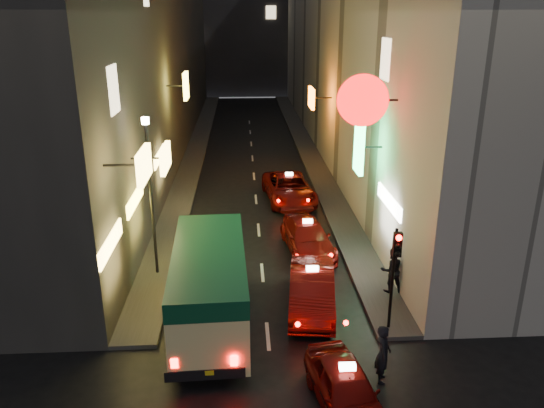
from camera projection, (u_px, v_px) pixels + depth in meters
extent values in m
cube|color=#3B3835|center=(138.00, 27.00, 37.71)|extent=(6.00, 52.00, 18.00)
cube|color=#FFD059|center=(144.00, 165.00, 16.35)|extent=(0.18, 1.79, 0.98)
cube|color=#FFD059|center=(165.00, 158.00, 20.41)|extent=(0.18, 1.93, 0.95)
cube|color=yellow|center=(186.00, 86.00, 30.31)|extent=(0.18, 1.54, 1.51)
cube|color=#FFD059|center=(110.00, 243.00, 16.90)|extent=(0.10, 2.99, 0.55)
cube|color=yellow|center=(135.00, 200.00, 20.83)|extent=(0.10, 3.10, 0.55)
cube|color=#FFD059|center=(159.00, 156.00, 27.13)|extent=(0.10, 3.41, 0.55)
cube|color=#FFE5B2|center=(113.00, 90.00, 17.72)|extent=(0.06, 1.30, 1.60)
cube|color=beige|center=(360.00, 26.00, 38.57)|extent=(6.00, 52.00, 18.00)
cylinder|color=#F20A0A|center=(363.00, 100.00, 19.27)|extent=(1.89, 0.18, 1.89)
cube|color=#2FEB6E|center=(359.00, 147.00, 21.60)|extent=(0.18, 1.20, 2.12)
cube|color=#FF640C|center=(311.00, 98.00, 33.35)|extent=(0.18, 1.91, 1.26)
cube|color=white|center=(389.00, 201.00, 20.64)|extent=(0.10, 3.26, 0.55)
cube|color=#FFE5B2|center=(386.00, 59.00, 20.83)|extent=(0.06, 1.30, 1.60)
cube|color=#343439|center=(245.00, 4.00, 67.51)|extent=(30.00, 10.00, 22.00)
cube|color=#43413E|center=(197.00, 148.00, 40.94)|extent=(1.50, 52.00, 0.15)
cube|color=#43413E|center=(306.00, 147.00, 41.40)|extent=(1.50, 52.00, 0.15)
cube|color=#F7F09A|center=(210.00, 285.00, 17.21)|extent=(2.50, 6.54, 2.37)
cube|color=#0E472B|center=(209.00, 259.00, 16.90)|extent=(2.52, 6.56, 0.59)
cube|color=black|center=(210.00, 274.00, 17.43)|extent=(2.44, 3.96, 0.54)
cube|color=black|center=(205.00, 373.00, 14.57)|extent=(2.22, 0.26, 0.32)
cube|color=#FF0A05|center=(174.00, 363.00, 14.31)|extent=(0.19, 0.06, 0.30)
cube|color=#FF0A05|center=(234.00, 361.00, 14.40)|extent=(0.19, 0.06, 0.30)
cylinder|color=black|center=(187.00, 287.00, 19.49)|extent=(0.24, 0.82, 0.82)
cylinder|color=black|center=(242.00, 353.00, 15.72)|extent=(0.24, 0.82, 0.82)
imported|color=#6B0C09|center=(346.00, 386.00, 13.81)|extent=(2.63, 4.88, 1.47)
cube|color=white|center=(348.00, 360.00, 13.53)|extent=(0.44, 0.25, 0.16)
imported|color=#6B0C09|center=(312.00, 286.00, 18.65)|extent=(2.80, 5.55, 1.70)
cube|color=white|center=(313.00, 262.00, 18.33)|extent=(0.44, 0.23, 0.16)
sphere|color=#FF0A05|center=(298.00, 324.00, 16.32)|extent=(0.16, 0.16, 0.16)
sphere|color=#FF0A05|center=(346.00, 323.00, 16.40)|extent=(0.16, 0.16, 0.16)
imported|color=#6B0C09|center=(307.00, 235.00, 23.20)|extent=(2.50, 5.02, 1.54)
cube|color=white|center=(308.00, 216.00, 22.91)|extent=(0.44, 0.23, 0.16)
sphere|color=#FF0A05|center=(297.00, 256.00, 21.10)|extent=(0.16, 0.16, 0.16)
sphere|color=#FF0A05|center=(331.00, 255.00, 21.17)|extent=(0.16, 0.16, 0.16)
imported|color=#6B0C09|center=(289.00, 186.00, 29.40)|extent=(2.77, 5.62, 1.72)
cube|color=white|center=(289.00, 170.00, 29.08)|extent=(0.44, 0.22, 0.16)
sphere|color=#FF0A05|center=(278.00, 201.00, 27.04)|extent=(0.16, 0.16, 0.16)
sphere|color=#FF0A05|center=(308.00, 200.00, 27.12)|extent=(0.16, 0.16, 0.16)
imported|color=black|center=(383.00, 350.00, 14.85)|extent=(0.55, 0.74, 2.01)
imported|color=black|center=(392.00, 267.00, 19.43)|extent=(0.77, 0.52, 1.96)
cylinder|color=black|center=(392.00, 279.00, 16.91)|extent=(0.10, 0.10, 3.50)
cube|color=black|center=(397.00, 245.00, 16.30)|extent=(0.26, 0.18, 0.80)
sphere|color=#FF0A05|center=(399.00, 238.00, 16.10)|extent=(0.18, 0.18, 0.18)
sphere|color=black|center=(398.00, 246.00, 16.20)|extent=(0.17, 0.17, 0.17)
sphere|color=black|center=(398.00, 254.00, 16.29)|extent=(0.17, 0.17, 0.17)
cylinder|color=black|center=(152.00, 201.00, 20.18)|extent=(0.12, 0.12, 6.00)
cylinder|color=#FFE5BF|center=(145.00, 121.00, 19.13)|extent=(0.28, 0.28, 0.25)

